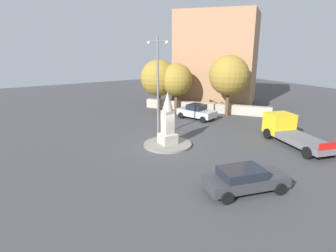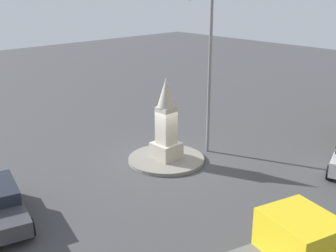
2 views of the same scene
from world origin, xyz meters
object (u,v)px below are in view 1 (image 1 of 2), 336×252
object	(u,v)px
car_dark_grey_parked_left	(245,179)
corner_building	(217,59)
monument	(168,121)
car_silver_waiting	(197,112)
streetlamp	(158,78)
tree_far_corner	(159,78)
tree_near_wall	(176,80)
tree_mid_cluster	(229,76)
truck_yellow_approaching	(290,131)

from	to	relation	value
car_dark_grey_parked_left	corner_building	bearing A→B (deg)	143.41
monument	car_silver_waiting	distance (m)	8.73
streetlamp	corner_building	size ratio (longest dim) A/B	0.71
tree_far_corner	monument	bearing A→B (deg)	-26.34
streetlamp	tree_near_wall	xyz separation A→B (m)	(-7.05, 6.31, -1.24)
monument	tree_near_wall	world-z (taller)	tree_near_wall
car_dark_grey_parked_left	tree_mid_cluster	distance (m)	17.20
truck_yellow_approaching	car_silver_waiting	bearing A→B (deg)	-169.88
monument	corner_building	bearing A→B (deg)	128.17
streetlamp	tree_far_corner	size ratio (longest dim) A/B	1.38
streetlamp	truck_yellow_approaching	size ratio (longest dim) A/B	1.24
monument	car_silver_waiting	xyz separation A→B (m)	(-5.41, 6.75, -1.14)
car_silver_waiting	car_dark_grey_parked_left	bearing A→B (deg)	-27.24
monument	streetlamp	distance (m)	3.83
car_silver_waiting	tree_mid_cluster	distance (m)	5.13
corner_building	tree_far_corner	world-z (taller)	corner_building
streetlamp	corner_building	xyz separation A→B (m)	(-8.61, 13.47, 0.81)
streetlamp	car_dark_grey_parked_left	bearing A→B (deg)	-4.05
car_dark_grey_parked_left	tree_far_corner	size ratio (longest dim) A/B	0.79
monument	car_silver_waiting	size ratio (longest dim) A/B	0.93
truck_yellow_approaching	tree_mid_cluster	world-z (taller)	tree_mid_cluster
truck_yellow_approaching	corner_building	world-z (taller)	corner_building
monument	tree_near_wall	distance (m)	11.77
corner_building	car_silver_waiting	bearing A→B (deg)	-52.33
car_silver_waiting	tree_near_wall	xyz separation A→B (m)	(-4.02, 0.07, 2.86)
streetlamp	truck_yellow_approaching	world-z (taller)	streetlamp
tree_near_wall	car_silver_waiting	bearing A→B (deg)	-1.05
monument	tree_far_corner	distance (m)	12.54
monument	car_dark_grey_parked_left	xyz separation A→B (m)	(8.15, -0.23, -1.19)
truck_yellow_approaching	corner_building	size ratio (longest dim) A/B	0.57
car_silver_waiting	tree_mid_cluster	xyz separation A→B (m)	(0.55, 3.67, 3.55)
streetlamp	car_dark_grey_parked_left	distance (m)	11.35
car_dark_grey_parked_left	tree_near_wall	xyz separation A→B (m)	(-17.59, 7.06, 2.90)
car_silver_waiting	tree_far_corner	xyz separation A→B (m)	(-5.71, -1.25, 2.98)
truck_yellow_approaching	corner_building	distance (m)	16.99
car_dark_grey_parked_left	car_silver_waiting	bearing A→B (deg)	152.76
monument	tree_near_wall	bearing A→B (deg)	144.11
tree_near_wall	tree_mid_cluster	bearing A→B (deg)	38.17
tree_near_wall	tree_far_corner	distance (m)	2.14
tree_near_wall	tree_mid_cluster	world-z (taller)	tree_mid_cluster
truck_yellow_approaching	tree_near_wall	xyz separation A→B (m)	(-13.82, -1.67, 2.67)
car_dark_grey_parked_left	truck_yellow_approaching	size ratio (longest dim) A/B	0.71
monument	tree_far_corner	xyz separation A→B (m)	(-11.12, 5.50, 1.84)
tree_near_wall	tree_far_corner	world-z (taller)	tree_far_corner
truck_yellow_approaching	tree_mid_cluster	distance (m)	10.02
tree_near_wall	corner_building	bearing A→B (deg)	102.30
streetlamp	truck_yellow_approaching	distance (m)	11.17
car_silver_waiting	tree_near_wall	size ratio (longest dim) A/B	0.78
monument	tree_far_corner	world-z (taller)	tree_far_corner
car_dark_grey_parked_left	tree_near_wall	size ratio (longest dim) A/B	0.85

